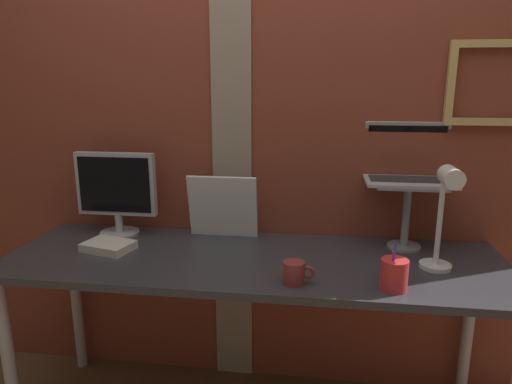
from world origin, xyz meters
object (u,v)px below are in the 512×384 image
object	(u,v)px
whiteboard_panel	(223,207)
monitor	(116,189)
laptop	(407,164)
coffee_mug	(294,273)
pen_cup	(394,274)
desk_lamp	(445,207)

from	to	relation	value
whiteboard_panel	monitor	bearing A→B (deg)	-176.66
monitor	laptop	xyz separation A→B (m)	(1.29, 0.08, 0.14)
coffee_mug	pen_cup	bearing A→B (deg)	-0.01
monitor	desk_lamp	xyz separation A→B (m)	(1.37, -0.25, 0.04)
whiteboard_panel	pen_cup	world-z (taller)	whiteboard_panel
whiteboard_panel	coffee_mug	bearing A→B (deg)	-51.72
monitor	pen_cup	distance (m)	1.27
monitor	whiteboard_panel	xyz separation A→B (m)	(0.49, 0.03, -0.07)
desk_lamp	laptop	bearing A→B (deg)	104.05
whiteboard_panel	desk_lamp	distance (m)	0.93
monitor	whiteboard_panel	world-z (taller)	monitor
pen_cup	monitor	bearing A→B (deg)	160.54
laptop	pen_cup	size ratio (longest dim) A/B	2.11
desk_lamp	coffee_mug	xyz separation A→B (m)	(-0.53, -0.17, -0.21)
laptop	whiteboard_panel	bearing A→B (deg)	-176.44
monitor	pen_cup	size ratio (longest dim) A/B	2.27
laptop	coffee_mug	world-z (taller)	laptop
desk_lamp	pen_cup	size ratio (longest dim) A/B	2.41
coffee_mug	monitor	bearing A→B (deg)	153.62
desk_lamp	coffee_mug	world-z (taller)	desk_lamp
monitor	pen_cup	bearing A→B (deg)	-19.46
laptop	desk_lamp	xyz separation A→B (m)	(0.08, -0.33, -0.10)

